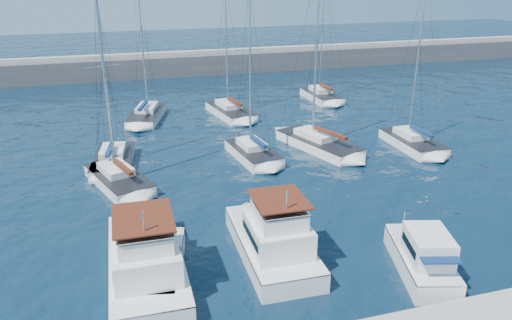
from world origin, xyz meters
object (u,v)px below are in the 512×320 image
object	(u,v)px
sailboat_mid_d	(318,143)
sailboat_back_a	(147,115)
motor_yacht_stbd_inner	(274,241)
sailboat_back_c	(321,96)
motor_yacht_port_outer	(154,265)
motor_yacht_port_inner	(146,261)
sailboat_mid_e	(412,142)
motor_yacht_stbd_outer	(423,258)
sailboat_mid_a	(113,160)
sailboat_mid_c	(253,153)
sailboat_mid_b	(119,179)
sailboat_back_b	(230,111)

from	to	relation	value
sailboat_mid_d	sailboat_back_a	distance (m)	20.29
motor_yacht_stbd_inner	sailboat_back_c	size ratio (longest dim) A/B	0.56
motor_yacht_stbd_inner	sailboat_back_a	distance (m)	31.11
motor_yacht_port_outer	motor_yacht_port_inner	xyz separation A→B (m)	(-0.39, 0.19, 0.19)
motor_yacht_port_inner	sailboat_mid_e	bearing A→B (deg)	30.29
motor_yacht_port_inner	motor_yacht_stbd_outer	bearing A→B (deg)	-13.32
motor_yacht_stbd_outer	sailboat_mid_a	xyz separation A→B (m)	(-16.02, 21.25, -0.41)
sailboat_mid_c	sailboat_back_a	size ratio (longest dim) A/B	0.89
motor_yacht_port_outer	sailboat_back_a	size ratio (longest dim) A/B	0.41
sailboat_mid_b	motor_yacht_port_inner	bearing A→B (deg)	-104.77
sailboat_back_a	sailboat_back_c	distance (m)	22.18
motor_yacht_port_inner	sailboat_back_c	world-z (taller)	sailboat_back_c
motor_yacht_port_inner	sailboat_mid_b	distance (m)	13.28
motor_yacht_port_outer	sailboat_back_b	xyz separation A→B (m)	(11.45, 29.74, -0.42)
sailboat_mid_c	sailboat_mid_d	xyz separation A→B (m)	(6.55, 0.74, -0.01)
motor_yacht_stbd_inner	sailboat_back_c	world-z (taller)	sailboat_back_c
motor_yacht_stbd_inner	motor_yacht_stbd_outer	distance (m)	8.31
motor_yacht_port_inner	sailboat_mid_a	xyz separation A→B (m)	(-1.35, 17.49, -0.60)
motor_yacht_stbd_outer	sailboat_mid_b	world-z (taller)	sailboat_mid_b
sailboat_mid_b	sailboat_mid_d	size ratio (longest dim) A/B	0.86
sailboat_mid_b	sailboat_back_c	xyz separation A→B (m)	(25.67, 19.98, 0.02)
motor_yacht_port_inner	sailboat_mid_b	world-z (taller)	sailboat_mid_b
sailboat_mid_e	sailboat_back_b	bearing A→B (deg)	132.52
motor_yacht_stbd_inner	sailboat_mid_e	size ratio (longest dim) A/B	0.56
motor_yacht_stbd_inner	sailboat_mid_c	size ratio (longest dim) A/B	0.59
sailboat_mid_b	motor_yacht_stbd_inner	bearing A→B (deg)	-77.18
motor_yacht_port_outer	motor_yacht_stbd_outer	distance (m)	14.72
motor_yacht_stbd_inner	sailboat_back_b	xyz separation A→B (m)	(4.58, 29.55, -0.61)
sailboat_mid_c	sailboat_back_a	bearing A→B (deg)	110.99
motor_yacht_stbd_outer	sailboat_back_b	world-z (taller)	sailboat_back_b
sailboat_mid_d	sailboat_mid_e	bearing A→B (deg)	-32.83
motor_yacht_port_inner	sailboat_mid_b	bearing A→B (deg)	95.56
sailboat_mid_a	sailboat_back_c	bearing A→B (deg)	39.11
sailboat_mid_b	sailboat_back_c	distance (m)	32.53
motor_yacht_stbd_inner	sailboat_mid_e	distance (m)	23.44
motor_yacht_port_inner	sailboat_mid_d	size ratio (longest dim) A/B	0.60
motor_yacht_stbd_inner	sailboat_mid_a	xyz separation A→B (m)	(-8.60, 17.50, -0.60)
sailboat_back_c	sailboat_mid_e	bearing A→B (deg)	-88.19
motor_yacht_stbd_outer	sailboat_mid_b	size ratio (longest dim) A/B	0.46
motor_yacht_port_inner	sailboat_back_b	size ratio (longest dim) A/B	0.68
motor_yacht_stbd_inner	sailboat_back_c	distance (m)	37.48
sailboat_back_b	sailboat_back_c	bearing A→B (deg)	6.23
motor_yacht_port_outer	sailboat_mid_b	size ratio (longest dim) A/B	0.48
motor_yacht_stbd_inner	sailboat_back_b	size ratio (longest dim) A/B	0.59
motor_yacht_port_outer	sailboat_back_a	world-z (taller)	sailboat_back_a
sailboat_mid_d	sailboat_back_a	xyz separation A→B (m)	(-14.55, 14.14, 0.02)
sailboat_mid_a	sailboat_back_b	xyz separation A→B (m)	(13.18, 12.05, -0.01)
sailboat_back_c	sailboat_mid_d	bearing A→B (deg)	-115.84
sailboat_mid_d	sailboat_back_a	size ratio (longest dim) A/B	1.01
sailboat_mid_d	sailboat_mid_e	xyz separation A→B (m)	(8.59, -2.19, 0.01)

